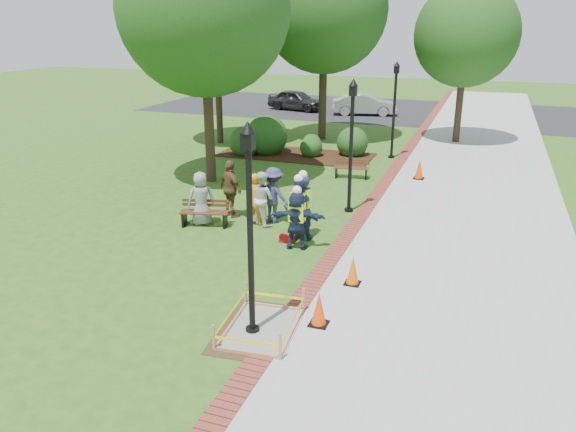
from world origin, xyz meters
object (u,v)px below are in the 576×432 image
(hivis_worker_a, at_px, (297,218))
(hivis_worker_b, at_px, (303,204))
(hivis_worker_c, at_px, (298,207))
(bench_near, at_px, (205,218))
(cone_front, at_px, (319,309))
(wet_concrete_pad, at_px, (261,320))
(lamp_near, at_px, (250,216))

(hivis_worker_a, distance_m, hivis_worker_b, 0.90)
(hivis_worker_a, bearing_deg, hivis_worker_c, 105.80)
(bench_near, relative_size, hivis_worker_b, 0.77)
(bench_near, relative_size, cone_front, 2.02)
(wet_concrete_pad, relative_size, cone_front, 3.24)
(cone_front, relative_size, hivis_worker_b, 0.38)
(hivis_worker_b, bearing_deg, hivis_worker_a, -81.65)
(cone_front, height_order, hivis_worker_b, hivis_worker_b)
(bench_near, bearing_deg, hivis_worker_c, -0.38)
(hivis_worker_a, relative_size, hivis_worker_b, 0.90)
(bench_near, xyz_separation_m, hivis_worker_c, (3.01, -0.02, 0.69))
(hivis_worker_a, height_order, hivis_worker_b, hivis_worker_b)
(hivis_worker_a, height_order, hivis_worker_c, hivis_worker_c)
(lamp_near, bearing_deg, bench_near, 126.24)
(wet_concrete_pad, relative_size, bench_near, 1.60)
(wet_concrete_pad, bearing_deg, hivis_worker_b, 99.35)
(hivis_worker_b, relative_size, hivis_worker_c, 1.04)
(wet_concrete_pad, xyz_separation_m, cone_front, (1.04, 0.57, 0.13))
(hivis_worker_a, distance_m, hivis_worker_c, 0.72)
(wet_concrete_pad, xyz_separation_m, hivis_worker_c, (-0.92, 5.02, 0.71))
(hivis_worker_b, distance_m, hivis_worker_c, 0.20)
(wet_concrete_pad, height_order, hivis_worker_a, hivis_worker_a)
(bench_near, height_order, cone_front, bench_near)
(wet_concrete_pad, height_order, hivis_worker_c, hivis_worker_c)
(wet_concrete_pad, xyz_separation_m, hivis_worker_b, (-0.86, 5.21, 0.74))
(hivis_worker_b, bearing_deg, cone_front, -67.78)
(hivis_worker_c, bearing_deg, hivis_worker_a, -74.20)
(wet_concrete_pad, distance_m, cone_front, 1.19)
(cone_front, relative_size, lamp_near, 0.18)
(cone_front, bearing_deg, hivis_worker_a, 115.18)
(bench_near, relative_size, hivis_worker_a, 0.85)
(cone_front, distance_m, hivis_worker_a, 4.18)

